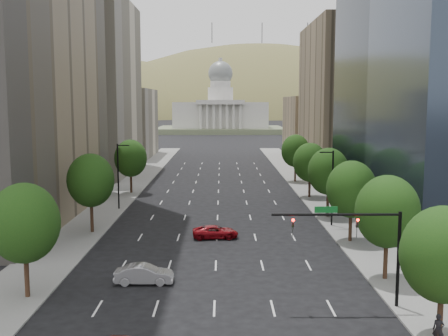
{
  "coord_description": "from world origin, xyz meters",
  "views": [
    {
      "loc": [
        0.53,
        -6.3,
        14.6
      ],
      "look_at": [
        0.77,
        46.71,
        8.0
      ],
      "focal_mm": 42.62,
      "sensor_mm": 36.0,
      "label": 1
    }
  ],
  "objects_px": {
    "capitol": "(220,115)",
    "car_red_far": "(215,232)",
    "traffic_signal": "(364,237)",
    "car_silver": "(144,274)"
  },
  "relations": [
    {
      "from": "car_silver",
      "to": "car_red_far",
      "type": "bearing_deg",
      "value": -22.17
    },
    {
      "from": "car_silver",
      "to": "traffic_signal",
      "type": "bearing_deg",
      "value": -108.74
    },
    {
      "from": "traffic_signal",
      "to": "capitol",
      "type": "bearing_deg",
      "value": 92.74
    },
    {
      "from": "capitol",
      "to": "car_red_far",
      "type": "height_order",
      "value": "capitol"
    },
    {
      "from": "capitol",
      "to": "car_red_far",
      "type": "distance_m",
      "value": 200.21
    },
    {
      "from": "traffic_signal",
      "to": "car_red_far",
      "type": "height_order",
      "value": "traffic_signal"
    },
    {
      "from": "capitol",
      "to": "car_silver",
      "type": "bearing_deg",
      "value": -91.54
    },
    {
      "from": "capitol",
      "to": "car_red_far",
      "type": "bearing_deg",
      "value": -90.04
    },
    {
      "from": "traffic_signal",
      "to": "capitol",
      "type": "xyz_separation_m",
      "value": [
        -10.53,
        219.71,
        3.4
      ]
    },
    {
      "from": "capitol",
      "to": "car_silver",
      "type": "relative_size",
      "value": 12.63
    }
  ]
}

